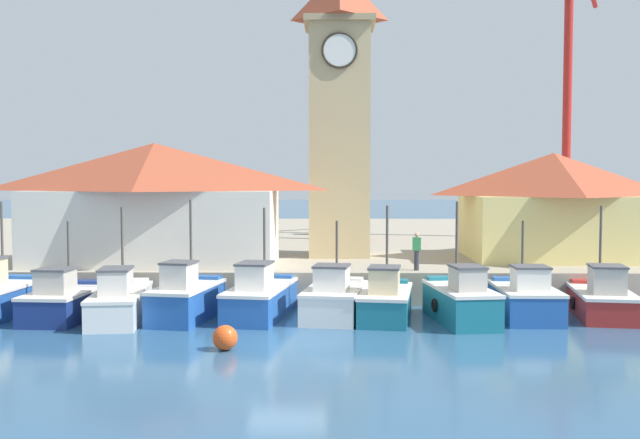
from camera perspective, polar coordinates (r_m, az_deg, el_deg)
ground_plane at (r=24.33m, az=-2.50°, el=-9.52°), size 300.00×300.00×0.00m
quay_wharf at (r=51.15m, az=-0.64°, el=-1.98°), size 120.00×40.00×1.39m
fishing_boat_left_outer at (r=29.94m, az=-18.97°, el=-5.89°), size 2.28×4.23×3.69m
fishing_boat_left_inner at (r=29.20m, az=-15.00°, el=-6.04°), size 2.36×5.39×4.23m
fishing_boat_mid_left at (r=28.74m, az=-10.17°, el=-5.93°), size 2.47×4.42×4.51m
fishing_boat_center at (r=29.00m, az=-4.59°, el=-5.91°), size 2.66×5.41×4.18m
fishing_boat_mid_right at (r=28.70m, az=1.10°, el=-6.05°), size 2.71×4.66×3.68m
fishing_boat_right_inner at (r=28.53m, az=5.02°, el=-6.15°), size 2.45×4.74×4.28m
fishing_boat_right_outer at (r=28.34m, az=10.68°, el=-6.10°), size 2.39×4.68×4.45m
fishing_boat_far_right at (r=29.59m, az=15.37°, el=-5.86°), size 2.24×4.23×3.70m
fishing_boat_end_right at (r=30.78m, az=20.73°, el=-5.70°), size 2.65×4.69×4.26m
clock_tower at (r=37.86m, az=1.48°, el=8.64°), size 3.48×3.48×15.87m
warehouse_left at (r=35.15m, az=-12.48°, el=1.32°), size 11.43×5.66×5.53m
warehouse_right at (r=38.35m, az=17.33°, el=1.12°), size 8.57×6.98×5.16m
port_crane_near at (r=51.48m, az=18.38°, el=7.55°), size 5.75×9.80×20.68m
port_crane_far at (r=47.80m, az=2.04°, el=6.77°), size 3.65×8.22×17.73m
mooring_buoy at (r=23.67m, az=-7.25°, el=-8.93°), size 0.79×0.79×0.79m
dock_worker_near_tower at (r=32.21m, az=7.37°, el=-2.36°), size 0.34×0.22×1.62m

